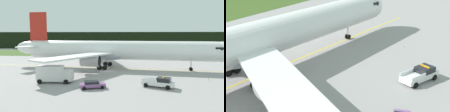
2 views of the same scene
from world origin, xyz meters
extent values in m
plane|color=#989495|center=(0.00, 0.00, 0.00)|extent=(320.00, 320.00, 0.00)
cube|color=yellow|center=(2.25, 4.59, 0.00)|extent=(79.78, 8.58, 0.01)
cylinder|color=white|center=(2.25, 4.59, 4.99)|extent=(50.36, 10.17, 5.02)
ellipsoid|color=white|center=(28.17, 1.90, 4.99)|extent=(6.01, 5.56, 5.02)
ellipsoid|color=#AEB7C1|center=(-0.24, 4.85, 3.61)|extent=(11.27, 6.35, 2.76)
cube|color=black|center=(26.97, 2.02, 5.87)|extent=(2.28, 4.93, 0.70)
cube|color=white|center=(-5.93, -6.11, 4.37)|extent=(14.53, 20.69, 0.35)
cylinder|color=#A9A9A9|center=(-3.65, -3.11, 2.99)|extent=(4.74, 3.17, 2.72)
cylinder|color=black|center=(-1.37, -3.35, 2.99)|extent=(0.38, 2.50, 2.50)
cylinder|color=gray|center=(21.19, 2.62, 1.69)|extent=(0.20, 0.20, 2.49)
cylinder|color=black|center=(21.22, 2.88, 0.45)|extent=(0.92, 0.31, 0.90)
cylinder|color=black|center=(21.17, 2.36, 0.45)|extent=(0.92, 0.31, 0.90)
cylinder|color=gray|center=(-0.90, 8.20, 1.84)|extent=(0.28, 0.28, 2.49)
cylinder|color=black|center=(-0.24, 7.77, 0.60)|extent=(1.22, 0.42, 1.20)
cylinder|color=black|center=(-0.16, 8.47, 0.60)|extent=(1.22, 0.42, 1.20)
cylinder|color=black|center=(-1.63, 7.92, 0.60)|extent=(1.22, 0.42, 1.20)
cylinder|color=gray|center=(-1.57, 1.71, 1.84)|extent=(0.28, 0.28, 2.49)
cylinder|color=black|center=(-0.84, 1.98, 0.60)|extent=(1.22, 0.42, 1.20)
cylinder|color=black|center=(-0.91, 1.29, 0.60)|extent=(1.22, 0.42, 1.20)
cylinder|color=black|center=(-2.23, 2.13, 0.60)|extent=(1.22, 0.42, 1.20)
cylinder|color=black|center=(-2.30, 1.43, 0.60)|extent=(1.22, 0.42, 1.20)
cube|color=white|center=(10.80, -14.36, 0.73)|extent=(5.94, 3.86, 0.70)
cube|color=black|center=(11.74, -14.71, 1.43)|extent=(2.75, 2.53, 0.70)
cube|color=white|center=(9.88, -12.99, 1.31)|extent=(2.54, 1.04, 0.45)
cube|color=white|center=(9.21, -14.78, 1.31)|extent=(2.54, 1.04, 0.45)
cube|color=orange|center=(11.74, -14.71, 1.86)|extent=(0.69, 1.39, 0.16)
cylinder|color=black|center=(12.94, -14.07, 0.38)|extent=(0.80, 0.49, 0.76)
cylinder|color=black|center=(12.21, -15.99, 0.38)|extent=(0.80, 0.49, 0.76)
cylinder|color=black|center=(9.39, -12.72, 0.38)|extent=(0.80, 0.49, 0.76)
cylinder|color=black|center=(8.66, -14.65, 0.38)|extent=(0.80, 0.49, 0.76)
cylinder|color=yellow|center=(21.60, -8.27, 0.19)|extent=(0.10, 0.10, 0.37)
sphere|color=blue|center=(21.60, -8.27, 0.42)|extent=(0.12, 0.12, 0.12)
camera|label=1|loc=(6.16, -49.44, 9.27)|focal=32.06mm
camera|label=2|loc=(-24.74, -24.32, 17.35)|focal=48.02mm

